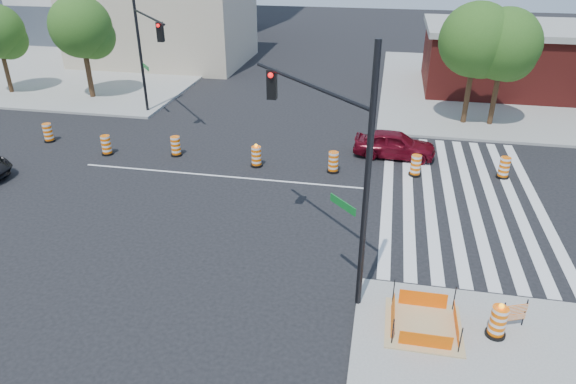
# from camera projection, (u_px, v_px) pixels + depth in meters

# --- Properties ---
(ground) EXTENTS (120.00, 120.00, 0.00)m
(ground) POSITION_uv_depth(u_px,v_px,m) (222.00, 176.00, 24.46)
(ground) COLOR black
(ground) RESTS_ON ground
(sidewalk_ne) EXTENTS (22.00, 22.00, 0.15)m
(sidewalk_ne) POSITION_uv_depth(u_px,v_px,m) (536.00, 91.00, 37.06)
(sidewalk_ne) COLOR gray
(sidewalk_ne) RESTS_ON ground
(sidewalk_nw) EXTENTS (22.00, 22.00, 0.15)m
(sidewalk_nw) POSITION_uv_depth(u_px,v_px,m) (82.00, 68.00, 43.20)
(sidewalk_nw) COLOR gray
(sidewalk_nw) RESTS_ON ground
(crosswalk_east) EXTENTS (6.75, 13.50, 0.01)m
(crosswalk_east) POSITION_uv_depth(u_px,v_px,m) (460.00, 197.00, 22.59)
(crosswalk_east) COLOR silver
(crosswalk_east) RESTS_ON ground
(lane_centerline) EXTENTS (14.00, 0.12, 0.01)m
(lane_centerline) POSITION_uv_depth(u_px,v_px,m) (222.00, 176.00, 24.46)
(lane_centerline) COLOR silver
(lane_centerline) RESTS_ON ground
(excavation_pit) EXTENTS (2.20, 2.20, 0.90)m
(excavation_pit) POSITION_uv_depth(u_px,v_px,m) (423.00, 325.00, 14.97)
(excavation_pit) COLOR tan
(excavation_pit) RESTS_ON ground
(brick_storefront) EXTENTS (16.50, 8.50, 4.60)m
(brick_storefront) POSITION_uv_depth(u_px,v_px,m) (543.00, 60.00, 36.04)
(brick_storefront) COLOR maroon
(brick_storefront) RESTS_ON ground
(beige_midrise) EXTENTS (14.00, 10.00, 10.00)m
(beige_midrise) POSITION_uv_depth(u_px,v_px,m) (162.00, 2.00, 43.42)
(beige_midrise) COLOR #C0AE93
(beige_midrise) RESTS_ON ground
(red_coupe) EXTENTS (4.20, 1.86, 1.40)m
(red_coupe) POSITION_uv_depth(u_px,v_px,m) (395.00, 144.00, 26.23)
(red_coupe) COLOR #5A0714
(red_coupe) RESTS_ON ground
(signal_pole_se) EXTENTS (4.25, 4.51, 8.02)m
(signal_pole_se) POSITION_uv_depth(u_px,v_px,m) (332.00, 143.00, 15.07)
(signal_pole_se) COLOR black
(signal_pole_se) RESTS_ON ground
(signal_pole_nw) EXTENTS (3.93, 4.68, 7.90)m
(signal_pole_nw) POSITION_uv_depth(u_px,v_px,m) (145.00, 39.00, 29.47)
(signal_pole_nw) COLOR black
(signal_pole_nw) RESTS_ON ground
(pit_drum) EXTENTS (0.57, 0.57, 1.13)m
(pit_drum) POSITION_uv_depth(u_px,v_px,m) (498.00, 322.00, 14.48)
(pit_drum) COLOR black
(pit_drum) RESTS_ON ground
(barricade) EXTENTS (0.75, 0.33, 0.94)m
(barricade) POSITION_uv_depth(u_px,v_px,m) (514.00, 313.00, 14.76)
(barricade) COLOR #FF6605
(barricade) RESTS_ON ground
(tree_north_b) EXTENTS (4.04, 4.01, 6.82)m
(tree_north_b) POSITION_uv_depth(u_px,v_px,m) (82.00, 30.00, 33.60)
(tree_north_b) COLOR #382314
(tree_north_b) RESTS_ON ground
(tree_north_c) EXTENTS (4.15, 4.15, 7.06)m
(tree_north_c) POSITION_uv_depth(u_px,v_px,m) (476.00, 44.00, 28.80)
(tree_north_c) COLOR #382314
(tree_north_c) RESTS_ON ground
(tree_north_d) EXTENTS (4.00, 4.00, 6.80)m
(tree_north_d) POSITION_uv_depth(u_px,v_px,m) (504.00, 48.00, 28.61)
(tree_north_d) COLOR #382314
(tree_north_d) RESTS_ON ground
(median_drum_0) EXTENTS (0.60, 0.60, 1.02)m
(median_drum_0) POSITION_uv_depth(u_px,v_px,m) (48.00, 133.00, 28.25)
(median_drum_0) COLOR black
(median_drum_0) RESTS_ON ground
(median_drum_1) EXTENTS (0.60, 0.60, 1.02)m
(median_drum_1) POSITION_uv_depth(u_px,v_px,m) (106.00, 146.00, 26.62)
(median_drum_1) COLOR black
(median_drum_1) RESTS_ON ground
(median_drum_2) EXTENTS (0.60, 0.60, 1.02)m
(median_drum_2) POSITION_uv_depth(u_px,v_px,m) (176.00, 147.00, 26.51)
(median_drum_2) COLOR black
(median_drum_2) RESTS_ON ground
(median_drum_3) EXTENTS (0.60, 0.60, 1.18)m
(median_drum_3) POSITION_uv_depth(u_px,v_px,m) (256.00, 157.00, 25.29)
(median_drum_3) COLOR black
(median_drum_3) RESTS_ON ground
(median_drum_4) EXTENTS (0.60, 0.60, 1.02)m
(median_drum_4) POSITION_uv_depth(u_px,v_px,m) (333.00, 163.00, 24.70)
(median_drum_4) COLOR black
(median_drum_4) RESTS_ON ground
(median_drum_5) EXTENTS (0.60, 0.60, 1.02)m
(median_drum_5) POSITION_uv_depth(u_px,v_px,m) (416.00, 166.00, 24.34)
(median_drum_5) COLOR black
(median_drum_5) RESTS_ON ground
(median_drum_6) EXTENTS (0.60, 0.60, 1.02)m
(median_drum_6) POSITION_uv_depth(u_px,v_px,m) (504.00, 168.00, 24.12)
(median_drum_6) COLOR black
(median_drum_6) RESTS_ON ground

